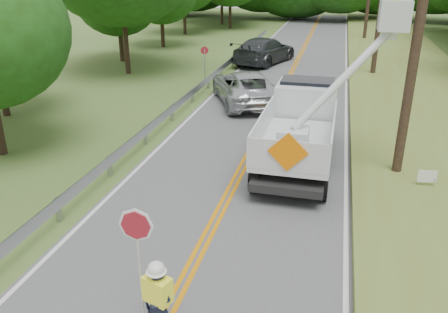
# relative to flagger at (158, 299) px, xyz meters

# --- Properties ---
(road) EXTENTS (7.20, 96.00, 0.03)m
(road) POSITION_rel_flagger_xyz_m (-0.11, 13.40, -0.94)
(road) COLOR #555558
(road) RESTS_ON ground
(guardrail) EXTENTS (0.18, 48.00, 0.77)m
(guardrail) POSITION_rel_flagger_xyz_m (-4.13, 14.31, -0.40)
(guardrail) COLOR #9A9EA1
(guardrail) RESTS_ON ground
(tall_grass_verge) EXTENTS (7.00, 96.00, 0.30)m
(tall_grass_verge) POSITION_rel_flagger_xyz_m (6.99, 13.40, -0.80)
(tall_grass_verge) COLOR olive
(tall_grass_verge) RESTS_ON ground
(flagger) EXTENTS (1.06, 0.56, 2.61)m
(flagger) POSITION_rel_flagger_xyz_m (0.00, 0.00, 0.00)
(flagger) COLOR #191E33
(flagger) RESTS_ON road
(bucket_truck) EXTENTS (4.14, 6.87, 6.70)m
(bucket_truck) POSITION_rel_flagger_xyz_m (1.87, 9.75, 0.58)
(bucket_truck) COLOR black
(bucket_truck) RESTS_ON road
(suv_silver) EXTENTS (4.81, 6.36, 1.60)m
(suv_silver) POSITION_rel_flagger_xyz_m (-1.61, 15.99, -0.13)
(suv_silver) COLOR silver
(suv_silver) RESTS_ON road
(suv_darkgrey) EXTENTS (4.19, 6.57, 1.77)m
(suv_darkgrey) POSITION_rel_flagger_xyz_m (-2.30, 26.15, -0.05)
(suv_darkgrey) COLOR #35393D
(suv_darkgrey) RESTS_ON road
(stop_sign_permanent) EXTENTS (0.43, 0.21, 2.17)m
(stop_sign_permanent) POSITION_rel_flagger_xyz_m (-4.67, 19.32, 0.45)
(stop_sign_permanent) COLOR #9A9EA1
(stop_sign_permanent) RESTS_ON ground
(yard_sign) EXTENTS (0.54, 0.10, 0.79)m
(yard_sign) POSITION_rel_flagger_xyz_m (5.63, 7.45, -0.38)
(yard_sign) COLOR white
(yard_sign) RESTS_ON ground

